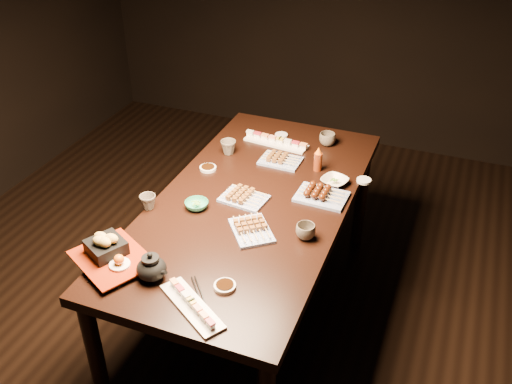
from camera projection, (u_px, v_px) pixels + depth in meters
ground at (207, 337)px, 3.02m from camera, size 5.00×5.00×0.00m
dining_table at (253, 260)px, 2.98m from camera, size 1.36×1.98×0.75m
sushi_platter_near at (192, 304)px, 2.15m from camera, size 0.34×0.26×0.04m
sushi_platter_far at (276, 140)px, 3.25m from camera, size 0.38×0.14×0.05m
yakitori_plate_center at (244, 195)px, 2.76m from camera, size 0.24×0.18×0.06m
yakitori_plate_right at (251, 227)px, 2.55m from camera, size 0.26×0.27×0.06m
yakitori_plate_left at (281, 158)px, 3.07m from camera, size 0.22×0.16×0.06m
tsukune_plate at (322, 193)px, 2.78m from camera, size 0.25×0.19×0.06m
edamame_bowl_green at (197, 205)px, 2.71m from camera, size 0.13×0.13×0.04m
edamame_bowl_cream at (335, 181)px, 2.89m from camera, size 0.16×0.16×0.03m
tempura_tray at (111, 251)px, 2.35m from camera, size 0.41×0.38×0.12m
teacup_near_left at (148, 202)px, 2.70m from camera, size 0.09×0.09×0.07m
teacup_mid_right at (306, 231)px, 2.51m from camera, size 0.09×0.09×0.07m
teacup_far_left at (228, 147)px, 3.15m from camera, size 0.12×0.12×0.08m
teacup_far_right at (327, 139)px, 3.23m from camera, size 0.10×0.10×0.07m
teapot at (151, 266)px, 2.27m from camera, size 0.17×0.17×0.12m
condiment_bottle at (318, 159)px, 2.98m from camera, size 0.06×0.06×0.14m
sauce_dish_west at (208, 168)px, 3.02m from camera, size 0.12×0.12×0.02m
sauce_dish_east at (364, 180)px, 2.92m from camera, size 0.10×0.10×0.01m
sauce_dish_se at (225, 286)px, 2.25m from camera, size 0.12×0.12×0.02m
sauce_dish_nw at (281, 135)px, 3.34m from camera, size 0.10×0.10×0.01m
chopsticks_near at (115, 276)px, 2.31m from camera, size 0.18×0.14×0.01m
chopsticks_se at (201, 297)px, 2.21m from camera, size 0.18×0.20×0.01m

